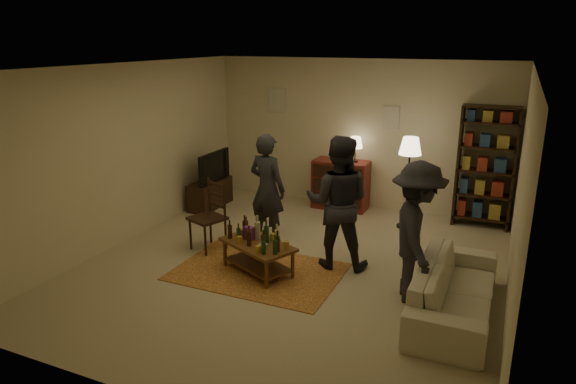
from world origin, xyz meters
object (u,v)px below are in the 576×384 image
Objects in this scene: sofa at (455,289)px; person_by_sofa at (417,233)px; dining_chair at (211,213)px; floor_lamp at (410,152)px; coffee_table at (258,245)px; dresser at (341,183)px; bookshelf at (485,166)px; tv_stand at (210,187)px; person_left at (267,189)px; person_right at (338,203)px.

sofa is 1.22× the size of person_by_sofa.
dining_chair is 3.31m from floor_lamp.
coffee_table is 0.86× the size of dresser.
bookshelf is 1.32× the size of floor_lamp.
floor_lamp reaches higher than dining_chair.
person_left reaches higher than tv_stand.
bookshelf is 3.01m from person_right.
person_right is at bearing 26.53° from dining_chair.
floor_lamp reaches higher than sofa.
person_right is (-0.57, -1.89, -0.37)m from floor_lamp.
sofa is 0.76m from person_by_sofa.
person_right reaches higher than floor_lamp.
floor_lamp is at bearing -130.75° from person_left.
sofa is (3.56, -0.52, -0.26)m from dining_chair.
dining_chair is 1.00× the size of tv_stand.
floor_lamp is (1.47, 2.53, 0.90)m from coffee_table.
floor_lamp is at bearing 6.31° from tv_stand.
dresser is 2.50m from bookshelf.
person_by_sofa is (-0.55, -3.02, -0.18)m from bookshelf.
floor_lamp is at bearing 61.00° from dining_chair.
person_left is at bearing -141.49° from floor_lamp.
dresser reaches higher than sofa.
tv_stand is at bearing 134.42° from coffee_table.
person_right is at bearing -26.61° from tv_stand.
floor_lamp is 2.39m from person_left.
tv_stand is 3.39m from person_right.
person_by_sofa is (1.15, -0.54, -0.06)m from person_right.
dining_chair is 0.62× the size of person_by_sofa.
dining_chair is at bearing -57.20° from tv_stand.
person_right reaches higher than coffee_table.
tv_stand reaches higher than sofa.
dining_chair is 0.69× the size of floor_lamp.
tv_stand is 5.14m from sofa.
bookshelf is at bearing 27.44° from floor_lamp.
floor_lamp reaches higher than coffee_table.
person_left is (-1.84, -1.47, -0.44)m from floor_lamp.
dresser is 0.89× the size of floor_lamp.
floor_lamp is 2.01m from person_right.
bookshelf is 3.07m from person_by_sofa.
person_right reaches higher than person_by_sofa.
person_right is at bearing -124.40° from bookshelf.
person_left is at bearing -31.92° from tv_stand.
tv_stand is (-2.09, 2.14, -0.00)m from coffee_table.
person_by_sofa reaches higher than person_left.
sofa is (4.64, -2.20, -0.08)m from tv_stand.
tv_stand is 3.69m from floor_lamp.
sofa is at bearing 146.28° from person_right.
dresser is 0.80× the size of person_left.
person_by_sofa is at bearing 169.03° from person_left.
tv_stand is 0.78× the size of dresser.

